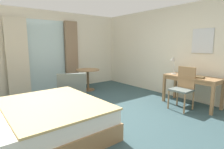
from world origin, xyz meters
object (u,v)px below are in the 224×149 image
desk_chair (183,86)px  armchair_by_window (72,89)px  closed_book (198,77)px  round_cafe_table (88,75)px  bed (26,124)px  desk_lamp (173,61)px  writing_desk (192,80)px

desk_chair → armchair_by_window: desk_chair is taller
closed_book → round_cafe_table: size_ratio=0.36×
closed_book → armchair_by_window: 3.15m
desk_chair → closed_book: (0.26, -0.18, 0.20)m
round_cafe_table → armchair_by_window: bearing=-143.6°
closed_book → bed: bearing=152.5°
desk_chair → desk_lamp: bearing=55.4°
writing_desk → armchair_by_window: 3.07m
desk_lamp → armchair_by_window: desk_lamp is taller
bed → round_cafe_table: (2.39, 2.19, 0.23)m
desk_chair → bed: bearing=168.4°
bed → desk_chair: size_ratio=2.35×
armchair_by_window → closed_book: bearing=-50.0°
desk_chair → closed_book: bearing=-34.4°
writing_desk → armchair_by_window: (-2.10, 2.21, -0.32)m
writing_desk → closed_book: (-0.10, -0.18, 0.11)m
bed → armchair_by_window: bearing=45.8°
writing_desk → bed: bearing=169.5°
closed_book → armchair_by_window: armchair_by_window is taller
bed → writing_desk: bearing=-10.5°
writing_desk → closed_book: closed_book is taller
desk_chair → closed_book: 0.38m
bed → desk_chair: bed is taller
writing_desk → desk_chair: (-0.36, 0.00, -0.09)m
armchair_by_window → desk_chair: bearing=-51.7°
closed_book → desk_chair: bearing=131.6°
writing_desk → desk_lamp: size_ratio=2.68×
writing_desk → desk_chair: 0.37m
desk_lamp → armchair_by_window: (-2.12, 1.66, -0.74)m
bed → closed_book: bearing=-13.6°
writing_desk → desk_lamp: desk_lamp is taller
bed → round_cafe_table: 3.25m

